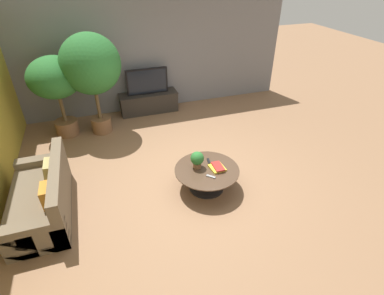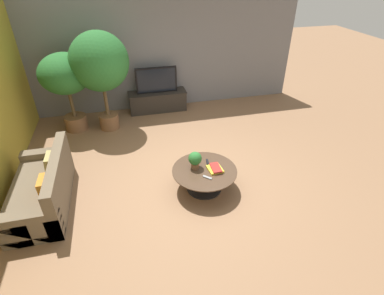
{
  "view_description": "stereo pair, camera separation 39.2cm",
  "coord_description": "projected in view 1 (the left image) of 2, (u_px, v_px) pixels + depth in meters",
  "views": [
    {
      "loc": [
        -1.41,
        -4.36,
        3.55
      ],
      "look_at": [
        0.09,
        0.05,
        0.55
      ],
      "focal_mm": 28.0,
      "sensor_mm": 36.0,
      "label": 1
    },
    {
      "loc": [
        -1.03,
        -4.47,
        3.55
      ],
      "look_at": [
        0.09,
        0.05,
        0.55
      ],
      "focal_mm": 28.0,
      "sensor_mm": 36.0,
      "label": 2
    }
  ],
  "objects": [
    {
      "name": "television",
      "position": [
        147.0,
        81.0,
        7.61
      ],
      "size": [
        1.06,
        0.13,
        0.66
      ],
      "color": "black",
      "rests_on": "media_console"
    },
    {
      "name": "remote_black",
      "position": [
        209.0,
        161.0,
        5.39
      ],
      "size": [
        0.07,
        0.16,
        0.02
      ],
      "primitive_type": "cube",
      "rotation": [
        0.0,
        0.0,
        -0.18
      ],
      "color": "black",
      "rests_on": "coffee_table"
    },
    {
      "name": "couch_by_wall",
      "position": [
        43.0,
        198.0,
        4.78
      ],
      "size": [
        0.84,
        1.84,
        0.84
      ],
      "rotation": [
        0.0,
        0.0,
        -1.57
      ],
      "color": "brown",
      "rests_on": "ground"
    },
    {
      "name": "book_stack",
      "position": [
        217.0,
        167.0,
        5.2
      ],
      "size": [
        0.26,
        0.3,
        0.06
      ],
      "color": "gold",
      "rests_on": "coffee_table"
    },
    {
      "name": "coffee_table",
      "position": [
        207.0,
        175.0,
        5.27
      ],
      "size": [
        1.13,
        1.13,
        0.41
      ],
      "color": "black",
      "rests_on": "ground"
    },
    {
      "name": "remote_silver",
      "position": [
        211.0,
        177.0,
        5.01
      ],
      "size": [
        0.14,
        0.14,
        0.02
      ],
      "primitive_type": "cube",
      "rotation": [
        0.0,
        0.0,
        0.79
      ],
      "color": "gray",
      "rests_on": "coffee_table"
    },
    {
      "name": "potted_plant_tabletop",
      "position": [
        197.0,
        159.0,
        5.16
      ],
      "size": [
        0.24,
        0.24,
        0.31
      ],
      "color": "brown",
      "rests_on": "coffee_table"
    },
    {
      "name": "media_console",
      "position": [
        149.0,
        102.0,
        7.93
      ],
      "size": [
        1.51,
        0.5,
        0.52
      ],
      "color": "#2D2823",
      "rests_on": "ground"
    },
    {
      "name": "ground_plane",
      "position": [
        189.0,
        174.0,
        5.77
      ],
      "size": [
        24.0,
        24.0,
        0.0
      ],
      "primitive_type": "plane",
      "color": "#8C6647"
    },
    {
      "name": "potted_palm_corner",
      "position": [
        91.0,
        66.0,
        6.32
      ],
      "size": [
        1.27,
        1.27,
        2.26
      ],
      "color": "brown",
      "rests_on": "ground"
    },
    {
      "name": "back_wall_stone",
      "position": [
        148.0,
        52.0,
        7.55
      ],
      "size": [
        7.4,
        0.12,
        3.0
      ],
      "primitive_type": "cube",
      "color": "slate",
      "rests_on": "ground"
    },
    {
      "name": "potted_palm_tall",
      "position": [
        55.0,
        81.0,
        6.37
      ],
      "size": [
        1.12,
        1.12,
        1.82
      ],
      "color": "brown",
      "rests_on": "ground"
    }
  ]
}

